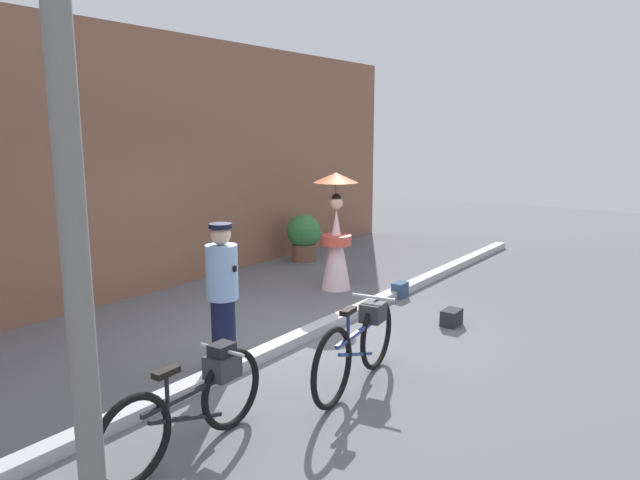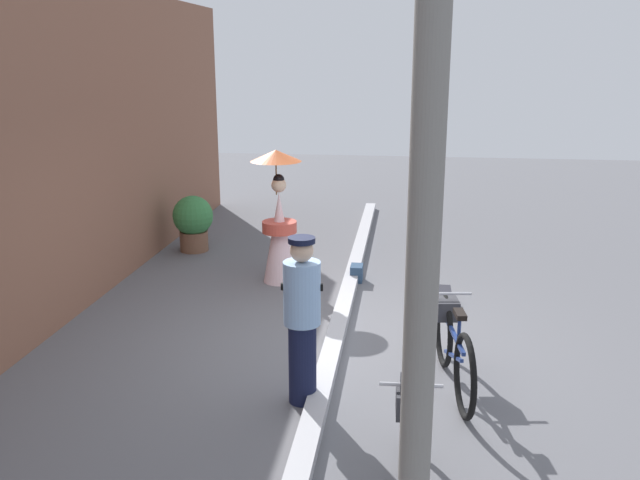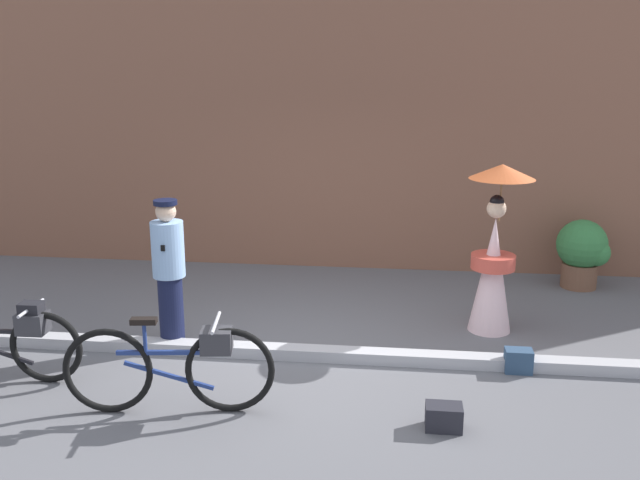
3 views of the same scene
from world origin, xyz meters
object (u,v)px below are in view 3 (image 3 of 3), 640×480
Objects in this scene: bicycle_far_side at (175,365)px; backpack_on_pavement at (444,417)px; person_with_parasol at (494,253)px; potted_plant_by_door at (583,251)px; bicycle_near_officer at (0,339)px; person_officer at (169,270)px; backpack_spare at (518,360)px.

backpack_on_pavement is at bearing -0.73° from bicycle_far_side.
person_with_parasol is 2.52m from backpack_on_pavement.
potted_plant_by_door is at bearing 42.55° from bicycle_far_side.
person_with_parasol is 2.04× the size of potted_plant_by_door.
person_officer reaches higher than bicycle_near_officer.
backpack_spare is (3.08, 1.17, -0.31)m from bicycle_far_side.
potted_plant_by_door is (4.33, 3.97, 0.08)m from bicycle_far_side.
bicycle_far_side is 0.96× the size of person_with_parasol.
bicycle_far_side is 3.31m from backpack_spare.
person_with_parasol is at bearing 21.40° from bicycle_near_officer.
bicycle_near_officer reaches higher than backpack_on_pavement.
bicycle_far_side is 5.87m from potted_plant_by_door.
backpack_on_pavement is 1.43m from backpack_spare.
person_with_parasol reaches higher than backpack_spare.
backpack_spare is at bearing -113.92° from potted_plant_by_door.
person_officer is (1.34, 1.00, 0.43)m from bicycle_near_officer.
bicycle_near_officer is at bearing -143.21° from person_officer.
backpack_on_pavement is (-0.64, -2.30, -0.80)m from person_with_parasol.
bicycle_near_officer is 6.63× the size of backpack_spare.
backpack_spare is at bearing 8.84° from bicycle_near_officer.
bicycle_far_side is 3.74m from person_with_parasol.
bicycle_far_side is 5.96× the size of backpack_on_pavement.
backpack_on_pavement is 1.15× the size of backpack_spare.
person_officer is 6.03× the size of backpack_spare.
potted_plant_by_door is at bearing 66.08° from backpack_spare.
potted_plant_by_door is at bearing 30.08° from bicycle_near_officer.
person_with_parasol is 7.15× the size of backpack_spare.
backpack_on_pavement is (2.30, -0.03, -0.32)m from bicycle_far_side.
bicycle_near_officer is at bearing -149.92° from potted_plant_by_door.
backpack_on_pavement is at bearing -5.92° from bicycle_near_officer.
backpack_on_pavement is (4.14, -0.43, -0.31)m from bicycle_near_officer.
backpack_spare is (0.15, -1.11, -0.79)m from person_with_parasol.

